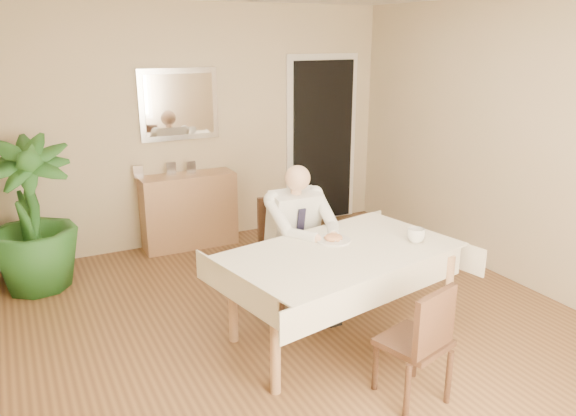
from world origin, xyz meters
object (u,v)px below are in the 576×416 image
chair_near (422,339)px  sideboard (189,211)px  dining_table (341,260)px  chair_far (287,242)px  coffee_mug (416,235)px  seated_man (303,233)px  potted_palm (30,216)px

chair_near → sideboard: same height
dining_table → chair_near: (0.05, -0.87, -0.21)m
dining_table → chair_far: 0.90m
chair_far → chair_near: size_ratio=1.12×
chair_near → coffee_mug: 0.99m
dining_table → sideboard: 2.54m
dining_table → sideboard: sideboard is taller
dining_table → coffee_mug: 0.62m
seated_man → sideboard: seated_man is taller
chair_far → coffee_mug: 1.20m
chair_far → seated_man: seated_man is taller
chair_near → sideboard: 3.40m
seated_man → potted_palm: 2.48m
seated_man → sideboard: size_ratio=1.22×
dining_table → chair_far: chair_far is taller
dining_table → seated_man: bearing=79.0°
dining_table → seated_man: 0.59m
coffee_mug → sideboard: 2.83m
chair_near → potted_palm: size_ratio=0.58×
dining_table → seated_man: (0.00, 0.59, 0.02)m
dining_table → coffee_mug: coffee_mug is taller
chair_far → coffee_mug: size_ratio=6.70×
chair_near → sideboard: bearing=81.7°
sideboard → seated_man: bearing=-77.5°
seated_man → potted_palm: bearing=142.9°
coffee_mug → chair_near: bearing=-125.7°
chair_near → coffee_mug: coffee_mug is taller
coffee_mug → sideboard: coffee_mug is taller
dining_table → chair_near: 0.90m
dining_table → chair_far: (0.00, 0.88, -0.15)m
chair_far → seated_man: (-0.00, -0.29, 0.18)m
dining_table → potted_palm: 2.88m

